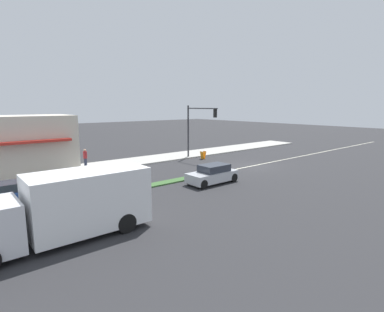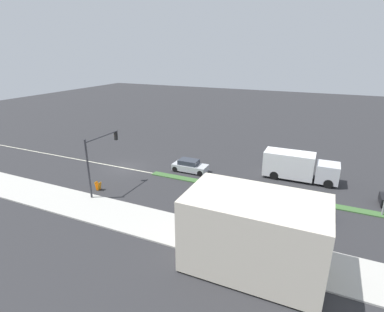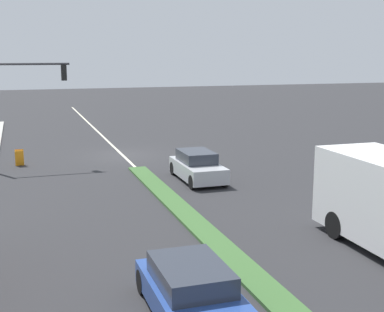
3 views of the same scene
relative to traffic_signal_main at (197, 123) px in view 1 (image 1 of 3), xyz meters
name	(u,v)px [view 1 (image 1 of 3)]	position (x,y,z in m)	size (l,w,h in m)	color
ground_plane	(54,205)	(-6.12, 16.12, -3.90)	(160.00, 160.00, 0.00)	#2B2B2D
sidewalk_right	(15,177)	(2.88, 16.62, -3.84)	(4.00, 73.00, 0.12)	#B2AFA8
lane_marking_center	(253,166)	(-6.12, -1.88, -3.90)	(0.16, 60.00, 0.01)	beige
building_corner_store	(20,144)	(4.54, 15.79, -1.40)	(5.50, 8.33, 4.76)	beige
traffic_signal_main	(197,123)	(0.00, 0.00, 0.00)	(4.59, 0.34, 5.60)	#333338
pedestrian	(85,158)	(2.69, 11.00, -2.87)	(0.34, 0.34, 1.73)	#282D42
warning_aframe_sign	(203,155)	(-0.29, -0.67, -3.47)	(0.45, 0.53, 0.84)	orange
delivery_truck	(68,205)	(-11.12, 16.81, -2.43)	(2.44, 7.50, 2.87)	silver
sedan_silver	(213,174)	(-8.32, 5.57, -3.23)	(1.73, 3.93, 1.40)	#B7BABF
coupe_blue	(4,194)	(-3.92, 18.28, -3.30)	(1.83, 4.09, 1.24)	#284793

